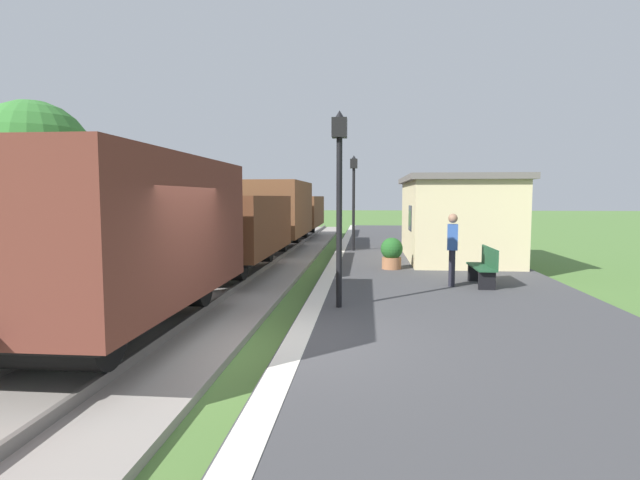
% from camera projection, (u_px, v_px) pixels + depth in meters
% --- Properties ---
extents(ground_plane, '(160.00, 160.00, 0.00)m').
position_uv_depth(ground_plane, '(269.00, 356.00, 7.43)').
color(ground_plane, '#517A38').
extents(platform_slab, '(6.00, 60.00, 0.25)m').
position_uv_depth(platform_slab, '(492.00, 354.00, 7.12)').
color(platform_slab, '#424244').
rests_on(platform_slab, ground).
extents(platform_edge_stripe, '(0.36, 60.00, 0.01)m').
position_uv_depth(platform_edge_stripe, '(296.00, 340.00, 7.37)').
color(platform_edge_stripe, silver).
rests_on(platform_edge_stripe, platform_slab).
extents(track_ballast, '(3.80, 60.00, 0.12)m').
position_uv_depth(track_ballast, '(114.00, 348.00, 7.65)').
color(track_ballast, gray).
rests_on(track_ballast, ground).
extents(rail_near, '(0.07, 60.00, 0.14)m').
position_uv_depth(rail_near, '(160.00, 341.00, 7.57)').
color(rail_near, slate).
rests_on(rail_near, track_ballast).
extents(rail_far, '(0.07, 60.00, 0.14)m').
position_uv_depth(rail_far, '(69.00, 338.00, 7.70)').
color(rail_far, slate).
rests_on(rail_far, track_ballast).
extents(freight_train, '(2.50, 26.00, 2.72)m').
position_uv_depth(freight_train, '(255.00, 220.00, 17.22)').
color(freight_train, brown).
rests_on(freight_train, rail_near).
extents(station_hut, '(3.50, 5.80, 2.78)m').
position_uv_depth(station_hut, '(456.00, 218.00, 16.88)').
color(station_hut, beige).
rests_on(station_hut, platform_slab).
extents(bench_near_hut, '(0.42, 1.50, 0.91)m').
position_uv_depth(bench_near_hut, '(484.00, 266.00, 11.92)').
color(bench_near_hut, '#1E4C2D').
rests_on(bench_near_hut, platform_slab).
extents(person_waiting, '(0.30, 0.41, 1.71)m').
position_uv_depth(person_waiting, '(452.00, 247.00, 11.83)').
color(person_waiting, black).
rests_on(person_waiting, platform_slab).
extents(potted_planter, '(0.64, 0.64, 0.92)m').
position_uv_depth(potted_planter, '(392.00, 253.00, 14.65)').
color(potted_planter, '#9E6642').
rests_on(potted_planter, platform_slab).
extents(lamp_post_near, '(0.28, 0.28, 3.70)m').
position_uv_depth(lamp_post_near, '(339.00, 173.00, 9.38)').
color(lamp_post_near, black).
rests_on(lamp_post_near, platform_slab).
extents(lamp_post_far, '(0.28, 0.28, 3.70)m').
position_uv_depth(lamp_post_far, '(354.00, 185.00, 19.46)').
color(lamp_post_far, black).
rests_on(lamp_post_far, platform_slab).
extents(tree_trackside_far, '(3.89, 3.89, 5.58)m').
position_uv_depth(tree_trackside_far, '(33.00, 159.00, 16.99)').
color(tree_trackside_far, '#4C3823').
rests_on(tree_trackside_far, ground).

